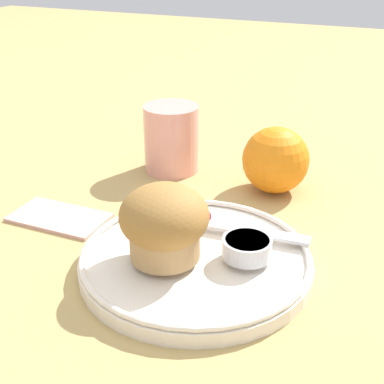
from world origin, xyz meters
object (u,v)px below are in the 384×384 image
Objects in this scene: butter_knife at (229,227)px; juice_glass at (171,138)px; muffin at (164,223)px; orange_fruit at (276,160)px.

butter_knife is 1.86× the size of juice_glass.
butter_knife is at bearing -48.52° from juice_glass.
orange_fruit is (0.05, 0.22, -0.01)m from muffin.
orange_fruit is at bearing 77.99° from muffin.
juice_glass is (-0.15, 0.01, 0.00)m from orange_fruit.
orange_fruit reaches higher than butter_knife.
muffin reaches higher than juice_glass.
muffin is at bearing -122.07° from butter_knife.
butter_knife is 0.21m from juice_glass.
orange_fruit is at bearing 83.12° from butter_knife.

